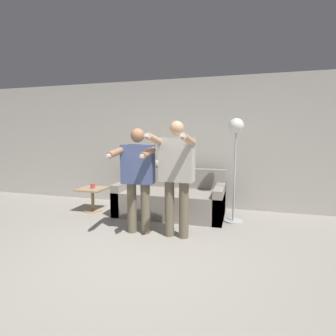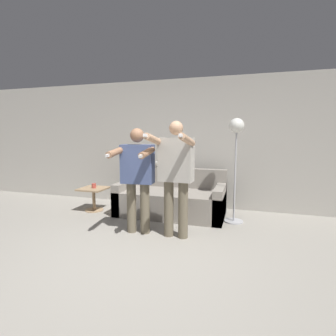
% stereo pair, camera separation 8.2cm
% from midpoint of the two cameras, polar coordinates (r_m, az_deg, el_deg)
% --- Properties ---
extents(ground_plane, '(16.00, 16.00, 0.00)m').
position_cam_midpoint_polar(ground_plane, '(3.28, -8.97, -19.73)').
color(ground_plane, gray).
extents(wall_back, '(10.00, 0.05, 2.60)m').
position_cam_midpoint_polar(wall_back, '(5.45, 3.07, 5.33)').
color(wall_back, '#B7B2A8').
rests_on(wall_back, ground_plane).
extents(couch, '(1.96, 0.94, 0.83)m').
position_cam_midpoint_polar(couch, '(4.93, 1.19, -6.93)').
color(couch, gray).
rests_on(couch, ground_plane).
extents(person_left, '(0.58, 0.70, 1.58)m').
position_cam_midpoint_polar(person_left, '(3.89, -6.12, -1.17)').
color(person_left, '#6B604C').
rests_on(person_left, ground_plane).
extents(person_right, '(0.58, 0.69, 1.67)m').
position_cam_midpoint_polar(person_right, '(3.70, 2.29, -0.56)').
color(person_right, '#6B604C').
rests_on(person_right, ground_plane).
extents(cat, '(0.50, 0.14, 0.19)m').
position_cam_midpoint_polar(cat, '(5.23, -0.50, 1.03)').
color(cat, silver).
rests_on(cat, couch).
extents(floor_lamp, '(0.32, 0.32, 1.75)m').
position_cam_midpoint_polar(floor_lamp, '(4.49, 15.13, 5.71)').
color(floor_lamp, '#B2B2B7').
rests_on(floor_lamp, ground_plane).
extents(side_table, '(0.50, 0.50, 0.45)m').
position_cam_midpoint_polar(side_table, '(5.34, -15.45, -5.48)').
color(side_table, '#A38460').
rests_on(side_table, ground_plane).
extents(cup, '(0.08, 0.08, 0.09)m').
position_cam_midpoint_polar(cup, '(5.29, -15.41, -3.73)').
color(cup, '#B7473D').
rests_on(cup, side_table).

